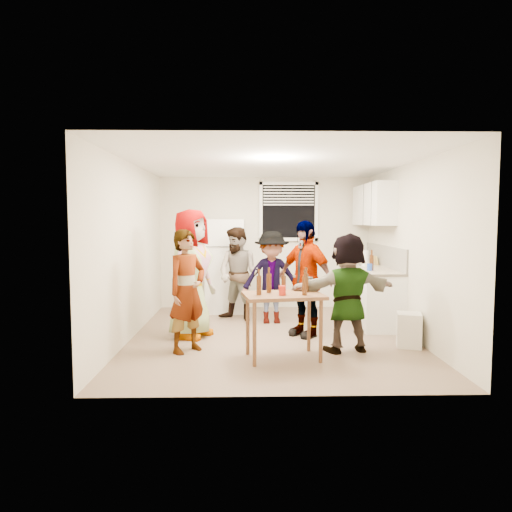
{
  "coord_description": "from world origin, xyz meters",
  "views": [
    {
      "loc": [
        -0.36,
        -6.49,
        1.68
      ],
      "look_at": [
        -0.21,
        0.3,
        1.15
      ],
      "focal_mm": 32.0,
      "sensor_mm": 36.0,
      "label": 1
    }
  ],
  "objects_px": {
    "refrigerator": "(225,266)",
    "red_cup": "(282,295)",
    "beer_bottle_counter": "(371,270)",
    "trash_bin": "(409,328)",
    "guest_stripe": "(188,351)",
    "wine_bottle": "(358,262)",
    "beer_bottle_table": "(284,293)",
    "guest_back_left": "(239,320)",
    "serving_table": "(283,358)",
    "guest_black": "(304,335)",
    "guest_back_right": "(272,323)",
    "blue_cup": "(369,271)",
    "guest_grey": "(192,336)",
    "guest_orange": "(346,351)",
    "kettle": "(363,266)"
  },
  "relations": [
    {
      "from": "kettle",
      "to": "beer_bottle_counter",
      "type": "xyz_separation_m",
      "value": [
        -0.05,
        -0.73,
        0.0
      ]
    },
    {
      "from": "trash_bin",
      "to": "guest_stripe",
      "type": "xyz_separation_m",
      "value": [
        -2.92,
        -0.15,
        -0.25
      ]
    },
    {
      "from": "blue_cup",
      "to": "red_cup",
      "type": "xyz_separation_m",
      "value": [
        -1.49,
        -1.67,
        -0.1
      ]
    },
    {
      "from": "red_cup",
      "to": "guest_stripe",
      "type": "bearing_deg",
      "value": 160.5
    },
    {
      "from": "guest_grey",
      "to": "kettle",
      "type": "bearing_deg",
      "value": -39.24
    },
    {
      "from": "guest_grey",
      "to": "guest_stripe",
      "type": "relative_size",
      "value": 1.17
    },
    {
      "from": "red_cup",
      "to": "guest_back_right",
      "type": "relative_size",
      "value": 0.07
    },
    {
      "from": "guest_black",
      "to": "wine_bottle",
      "type": "bearing_deg",
      "value": 106.87
    },
    {
      "from": "blue_cup",
      "to": "beer_bottle_counter",
      "type": "bearing_deg",
      "value": 38.11
    },
    {
      "from": "beer_bottle_counter",
      "to": "blue_cup",
      "type": "relative_size",
      "value": 2.15
    },
    {
      "from": "guest_stripe",
      "to": "kettle",
      "type": "bearing_deg",
      "value": -11.69
    },
    {
      "from": "kettle",
      "to": "beer_bottle_counter",
      "type": "height_order",
      "value": "beer_bottle_counter"
    },
    {
      "from": "guest_orange",
      "to": "kettle",
      "type": "bearing_deg",
      "value": -122.35
    },
    {
      "from": "blue_cup",
      "to": "guest_stripe",
      "type": "xyz_separation_m",
      "value": [
        -2.68,
        -1.25,
        -0.9
      ]
    },
    {
      "from": "beer_bottle_counter",
      "to": "guest_stripe",
      "type": "xyz_separation_m",
      "value": [
        -2.72,
        -1.28,
        -0.9
      ]
    },
    {
      "from": "guest_stripe",
      "to": "guest_back_left",
      "type": "relative_size",
      "value": 1.0
    },
    {
      "from": "guest_stripe",
      "to": "guest_back_right",
      "type": "distance_m",
      "value": 2.0
    },
    {
      "from": "red_cup",
      "to": "blue_cup",
      "type": "bearing_deg",
      "value": 48.14
    },
    {
      "from": "beer_bottle_table",
      "to": "red_cup",
      "type": "relative_size",
      "value": 1.91
    },
    {
      "from": "kettle",
      "to": "guest_orange",
      "type": "height_order",
      "value": "kettle"
    },
    {
      "from": "wine_bottle",
      "to": "trash_bin",
      "type": "bearing_deg",
      "value": -88.79
    },
    {
      "from": "guest_stripe",
      "to": "wine_bottle",
      "type": "bearing_deg",
      "value": -3.69
    },
    {
      "from": "guest_grey",
      "to": "guest_back_left",
      "type": "height_order",
      "value": "guest_back_left"
    },
    {
      "from": "wine_bottle",
      "to": "trash_bin",
      "type": "height_order",
      "value": "wine_bottle"
    },
    {
      "from": "red_cup",
      "to": "guest_black",
      "type": "height_order",
      "value": "red_cup"
    },
    {
      "from": "kettle",
      "to": "guest_back_left",
      "type": "height_order",
      "value": "kettle"
    },
    {
      "from": "trash_bin",
      "to": "guest_back_left",
      "type": "bearing_deg",
      "value": 144.07
    },
    {
      "from": "serving_table",
      "to": "guest_stripe",
      "type": "xyz_separation_m",
      "value": [
        -1.2,
        0.32,
        0.0
      ]
    },
    {
      "from": "beer_bottle_counter",
      "to": "guest_back_left",
      "type": "height_order",
      "value": "beer_bottle_counter"
    },
    {
      "from": "beer_bottle_counter",
      "to": "trash_bin",
      "type": "height_order",
      "value": "beer_bottle_counter"
    },
    {
      "from": "beer_bottle_counter",
      "to": "guest_stripe",
      "type": "bearing_deg",
      "value": -154.78
    },
    {
      "from": "guest_back_right",
      "to": "guest_orange",
      "type": "relative_size",
      "value": 0.99
    },
    {
      "from": "beer_bottle_table",
      "to": "red_cup",
      "type": "height_order",
      "value": "beer_bottle_table"
    },
    {
      "from": "wine_bottle",
      "to": "guest_stripe",
      "type": "distance_m",
      "value": 4.09
    },
    {
      "from": "beer_bottle_table",
      "to": "trash_bin",
      "type": "bearing_deg",
      "value": 14.57
    },
    {
      "from": "wine_bottle",
      "to": "beer_bottle_table",
      "type": "bearing_deg",
      "value": -118.4
    },
    {
      "from": "trash_bin",
      "to": "beer_bottle_table",
      "type": "distance_m",
      "value": 1.85
    },
    {
      "from": "wine_bottle",
      "to": "guest_grey",
      "type": "distance_m",
      "value": 3.65
    },
    {
      "from": "blue_cup",
      "to": "serving_table",
      "type": "bearing_deg",
      "value": -133.14
    },
    {
      "from": "wine_bottle",
      "to": "blue_cup",
      "type": "height_order",
      "value": "wine_bottle"
    },
    {
      "from": "refrigerator",
      "to": "guest_black",
      "type": "distance_m",
      "value": 2.37
    },
    {
      "from": "serving_table",
      "to": "guest_back_right",
      "type": "relative_size",
      "value": 0.63
    },
    {
      "from": "guest_back_right",
      "to": "beer_bottle_table",
      "type": "bearing_deg",
      "value": -90.93
    },
    {
      "from": "guest_black",
      "to": "guest_orange",
      "type": "bearing_deg",
      "value": -12.0
    },
    {
      "from": "kettle",
      "to": "beer_bottle_counter",
      "type": "bearing_deg",
      "value": -104.21
    },
    {
      "from": "guest_black",
      "to": "guest_back_right",
      "type": "bearing_deg",
      "value": 166.04
    },
    {
      "from": "refrigerator",
      "to": "guest_black",
      "type": "xyz_separation_m",
      "value": [
        1.24,
        -1.83,
        -0.85
      ]
    },
    {
      "from": "refrigerator",
      "to": "red_cup",
      "type": "xyz_separation_m",
      "value": [
        0.82,
        -3.02,
        -0.05
      ]
    },
    {
      "from": "kettle",
      "to": "guest_back_left",
      "type": "relative_size",
      "value": 0.14
    },
    {
      "from": "guest_grey",
      "to": "guest_stripe",
      "type": "height_order",
      "value": "guest_grey"
    }
  ]
}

